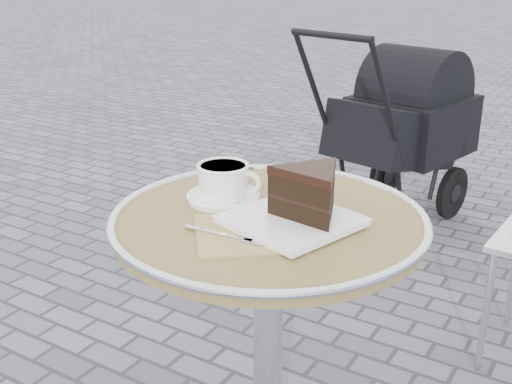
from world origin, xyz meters
The scene contains 4 objects.
cafe_table centered at (0.00, 0.00, 0.57)m, with size 0.72×0.72×0.74m.
cappuccino_set centered at (-0.14, 0.03, 0.77)m, with size 0.20×0.17×0.09m.
cake_plate_set centered at (0.09, 0.00, 0.79)m, with size 0.38×0.40×0.13m.
baby_stroller centered at (-0.32, 1.81, 0.44)m, with size 0.62×1.02×0.99m.
Camera 1 is at (0.67, -1.15, 1.29)m, focal length 45.00 mm.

